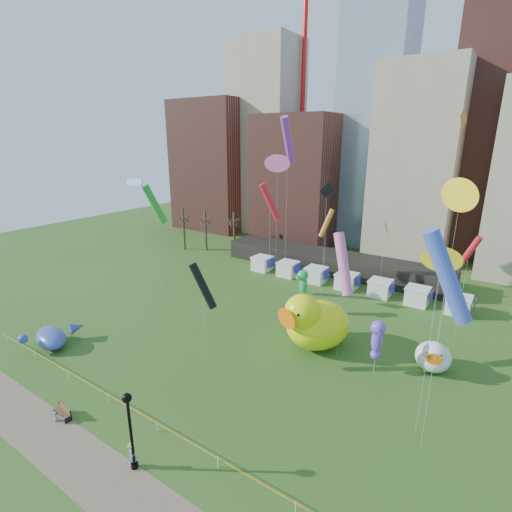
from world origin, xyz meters
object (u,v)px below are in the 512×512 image
Objects in this scene: small_duck at (433,356)px; seahorse_green at (303,283)px; seahorse_purple at (377,337)px; woman at (132,456)px; big_duck at (315,322)px; park_bench at (63,411)px; toddler at (55,416)px; lamppost at (130,423)px; whale_inflatable at (53,337)px.

seahorse_green is at bearing 156.67° from small_duck.
seahorse_purple is 3.17× the size of woman.
seahorse_purple is at bearing 12.87° from big_duck.
toddler is (-0.06, -0.64, -0.10)m from park_bench.
seahorse_purple reaches higher than park_bench.
lamppost reaches higher than toddler.
woman is 2.09× the size of toddler.
woman is (20.32, -5.77, -0.14)m from whale_inflatable.
whale_inflatable is at bearing -124.34° from big_duck.
big_duck reaches higher than seahorse_green.
lamppost is (8.81, -0.09, 3.19)m from park_bench.
seahorse_purple is at bearing 39.36° from whale_inflatable.
toddler is (-23.37, -24.30, -1.16)m from small_duck.
small_duck reaches higher than whale_inflatable.
lamppost is at bearing -75.96° from big_duck.
lamppost is (20.48, -5.77, 2.69)m from whale_inflatable.
seahorse_purple is at bearing 67.60° from toddler.
big_duck is 5.31× the size of woman.
big_duck is at bearing 64.81° from park_bench.
park_bench is 1.11× the size of woman.
big_duck reaches higher than small_duck.
seahorse_purple is at bearing 51.00° from park_bench.
seahorse_purple is (6.88, -1.15, 0.90)m from big_duck.
whale_inflatable is 21.44m from lamppost.
park_bench is (-7.03, -27.90, -3.64)m from seahorse_green.
toddler is at bearing -176.48° from lamppost.
whale_inflatable is at bearing 160.82° from woman.
woman is (-0.16, 0.00, -2.83)m from lamppost.
woman reaches higher than park_bench.
big_duck is 28.29m from whale_inflatable.
small_duck is at bearing 3.12° from seahorse_green.
lamppost is 7.30× the size of toddler.
toddler is (-8.88, -0.55, -3.29)m from lamppost.
small_duck is at bearing 66.09° from toddler.
woman is at bearing -68.96° from seahorse_green.
park_bench is at bearing -153.25° from seahorse_purple.
big_duck is 11.11× the size of toddler.
toddler is (-7.09, -28.53, -3.74)m from seahorse_green.
big_duck is at bearing 150.46° from seahorse_purple.
park_bench is at bearing -143.33° from small_duck.
lamppost is at bearing -1.60° from whale_inflatable.
small_duck is at bearing 34.65° from big_duck.
park_bench is (-18.80, -20.03, -3.34)m from seahorse_purple.
whale_inflatable reaches higher than woman.
seahorse_green is at bearing 80.05° from park_bench.
big_duck is at bearing 77.94° from woman.
big_duck is 11.74m from small_duck.
lamppost is at bearing -68.64° from seahorse_green.
toddler is at bearing -14.42° from whale_inflatable.
seahorse_green reaches higher than seahorse_purple.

